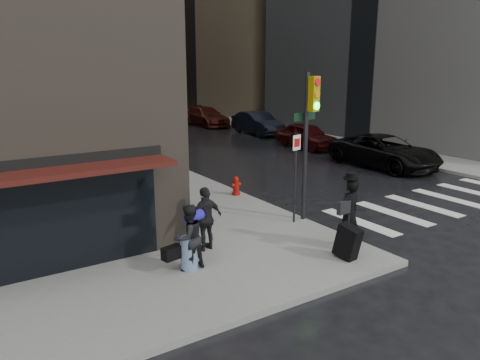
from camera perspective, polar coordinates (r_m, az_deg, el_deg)
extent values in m
plane|color=black|center=(12.48, 6.66, -9.26)|extent=(140.00, 140.00, 0.00)
cube|color=slate|center=(36.83, -21.29, 5.59)|extent=(4.00, 50.00, 0.15)
cube|color=slate|center=(41.70, -2.77, 7.43)|extent=(3.00, 50.00, 0.15)
cube|color=silver|center=(15.44, 14.37, -4.95)|extent=(0.50, 3.00, 0.01)
cube|color=silver|center=(16.61, 18.13, -3.86)|extent=(0.50, 3.00, 0.01)
cube|color=silver|center=(17.84, 21.39, -2.91)|extent=(0.50, 3.00, 0.01)
cube|color=silver|center=(19.13, 24.20, -2.07)|extent=(0.50, 3.00, 0.01)
cube|color=silver|center=(20.47, 26.66, -1.34)|extent=(0.50, 3.00, 0.01)
cube|color=gray|center=(75.03, -6.87, 19.83)|extent=(22.00, 20.00, 25.00)
imported|color=black|center=(12.55, 13.16, -4.05)|extent=(0.73, 0.52, 1.90)
cylinder|color=black|center=(12.29, 13.41, 0.25)|extent=(0.40, 0.40, 0.05)
cylinder|color=black|center=(12.27, 13.43, 0.52)|extent=(0.25, 0.25, 0.15)
cube|color=black|center=(12.20, 12.53, -3.30)|extent=(0.42, 0.17, 0.33)
cube|color=black|center=(12.04, 12.99, -7.39)|extent=(0.39, 0.76, 0.96)
cylinder|color=black|center=(11.86, 13.13, -5.11)|extent=(0.04, 0.04, 0.44)
imported|color=black|center=(11.10, -6.27, -6.98)|extent=(0.89, 0.75, 1.60)
cube|color=black|center=(11.13, -8.27, -8.77)|extent=(0.52, 0.35, 0.30)
cylinder|color=#201DA1|center=(11.19, -5.60, -4.45)|extent=(0.54, 0.42, 0.26)
imported|color=black|center=(12.21, -4.17, -4.71)|extent=(1.05, 0.58, 1.70)
cylinder|color=black|center=(14.37, 7.96, 3.88)|extent=(0.14, 0.14, 4.52)
cube|color=#A98D0B|center=(14.02, 9.00, 10.34)|extent=(0.35, 0.26, 1.02)
cylinder|color=red|center=(13.94, 9.44, 11.70)|extent=(0.23, 0.10, 0.23)
cylinder|color=orange|center=(13.96, 9.38, 10.31)|extent=(0.23, 0.10, 0.23)
cylinder|color=#19E533|center=(13.98, 9.33, 8.92)|extent=(0.23, 0.10, 0.23)
cylinder|color=black|center=(14.21, 6.72, 0.07)|extent=(0.07, 0.07, 2.71)
cube|color=white|center=(13.95, 6.93, 4.55)|extent=(0.34, 0.09, 0.45)
cube|color=black|center=(14.29, 7.88, 7.72)|extent=(1.00, 0.23, 0.25)
cylinder|color=#930F09|center=(17.41, -0.50, -1.65)|extent=(0.31, 0.31, 0.10)
cylinder|color=#930F09|center=(17.35, -0.50, -0.88)|extent=(0.23, 0.23, 0.58)
sphere|color=#930F09|center=(17.27, -0.50, 0.11)|extent=(0.21, 0.21, 0.21)
cylinder|color=#930F09|center=(17.33, -0.50, -0.57)|extent=(0.39, 0.15, 0.13)
imported|color=black|center=(23.62, 17.21, 3.35)|extent=(2.67, 5.61, 1.55)
imported|color=#390B0C|center=(28.05, 8.13, 5.38)|extent=(1.76, 4.33, 1.47)
imported|color=black|center=(33.20, 2.14, 6.95)|extent=(1.95, 4.87, 1.57)
imported|color=#3D110C|center=(37.91, -4.16, 7.75)|extent=(2.11, 5.13, 1.48)
imported|color=#39393E|center=(43.12, -8.60, 8.42)|extent=(2.08, 4.56, 1.52)
imported|color=#47474C|center=(48.83, -11.19, 8.97)|extent=(1.77, 4.68, 1.53)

